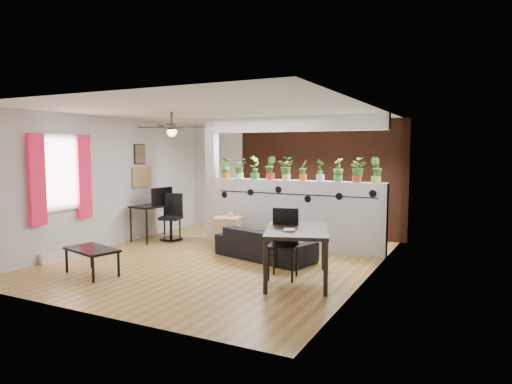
# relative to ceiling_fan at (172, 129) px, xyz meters

# --- Properties ---
(room_shell) EXTENTS (6.30, 7.10, 2.90)m
(room_shell) POSITION_rel_ceiling_fan_xyz_m (0.80, 0.30, -1.01)
(room_shell) COLOR olive
(room_shell) RESTS_ON ground
(partition_wall) EXTENTS (3.60, 0.18, 1.35)m
(partition_wall) POSITION_rel_ceiling_fan_xyz_m (1.60, 1.80, -1.64)
(partition_wall) COLOR #BCBCC1
(partition_wall) RESTS_ON ground
(ceiling_header) EXTENTS (3.60, 0.18, 0.30)m
(ceiling_header) POSITION_rel_ceiling_fan_xyz_m (1.60, 1.80, 0.14)
(ceiling_header) COLOR silver
(ceiling_header) RESTS_ON room_shell
(pier_column) EXTENTS (0.22, 0.20, 2.60)m
(pier_column) POSITION_rel_ceiling_fan_xyz_m (-0.31, 1.80, -1.01)
(pier_column) COLOR #BCBCC1
(pier_column) RESTS_ON ground
(brick_panel) EXTENTS (3.90, 0.05, 2.60)m
(brick_panel) POSITION_rel_ceiling_fan_xyz_m (1.60, 3.27, -1.01)
(brick_panel) COLOR #97442B
(brick_panel) RESTS_ON ground
(vine_decal) EXTENTS (3.31, 0.01, 0.30)m
(vine_decal) POSITION_rel_ceiling_fan_xyz_m (1.60, 1.70, -1.23)
(vine_decal) COLOR black
(vine_decal) RESTS_ON partition_wall
(window_assembly) EXTENTS (0.09, 1.30, 1.55)m
(window_assembly) POSITION_rel_ceiling_fan_xyz_m (-1.76, -0.90, -0.81)
(window_assembly) COLOR white
(window_assembly) RESTS_ON room_shell
(baseboard_heater) EXTENTS (0.08, 1.00, 0.18)m
(baseboard_heater) POSITION_rel_ceiling_fan_xyz_m (-1.74, -0.90, -2.22)
(baseboard_heater) COLOR silver
(baseboard_heater) RESTS_ON ground
(corkboard) EXTENTS (0.03, 0.60, 0.45)m
(corkboard) POSITION_rel_ceiling_fan_xyz_m (-1.78, 1.25, -0.96)
(corkboard) COLOR #9F7A4C
(corkboard) RESTS_ON room_shell
(framed_art) EXTENTS (0.03, 0.34, 0.44)m
(framed_art) POSITION_rel_ceiling_fan_xyz_m (-1.78, 1.20, -0.46)
(framed_art) COLOR #8C7259
(framed_art) RESTS_ON room_shell
(ceiling_fan) EXTENTS (1.19, 1.19, 0.43)m
(ceiling_fan) POSITION_rel_ceiling_fan_xyz_m (0.00, 0.00, 0.00)
(ceiling_fan) COLOR black
(ceiling_fan) RESTS_ON room_shell
(potted_plant_0) EXTENTS (0.28, 0.26, 0.45)m
(potted_plant_0) POSITION_rel_ceiling_fan_xyz_m (0.02, 1.80, -0.73)
(potted_plant_0) COLOR orange
(potted_plant_0) RESTS_ON partition_wall
(potted_plant_1) EXTENTS (0.27, 0.25, 0.42)m
(potted_plant_1) POSITION_rel_ceiling_fan_xyz_m (0.37, 1.80, -0.74)
(potted_plant_1) COLOR white
(potted_plant_1) RESTS_ON partition_wall
(potted_plant_2) EXTENTS (0.28, 0.31, 0.48)m
(potted_plant_2) POSITION_rel_ceiling_fan_xyz_m (0.72, 1.80, -0.71)
(potted_plant_2) COLOR #2E8036
(potted_plant_2) RESTS_ON partition_wall
(potted_plant_3) EXTENTS (0.28, 0.25, 0.47)m
(potted_plant_3) POSITION_rel_ceiling_fan_xyz_m (1.07, 1.80, -0.72)
(potted_plant_3) COLOR red
(potted_plant_3) RESTS_ON partition_wall
(potted_plant_4) EXTENTS (0.25, 0.21, 0.46)m
(potted_plant_4) POSITION_rel_ceiling_fan_xyz_m (1.42, 1.80, -0.72)
(potted_plant_4) COLOR #EBCA53
(potted_plant_4) RESTS_ON partition_wall
(potted_plant_5) EXTENTS (0.22, 0.24, 0.40)m
(potted_plant_5) POSITION_rel_ceiling_fan_xyz_m (1.78, 1.80, -0.75)
(potted_plant_5) COLOR #D25618
(potted_plant_5) RESTS_ON partition_wall
(potted_plant_6) EXTENTS (0.27, 0.26, 0.42)m
(potted_plant_6) POSITION_rel_ceiling_fan_xyz_m (2.13, 1.80, -0.74)
(potted_plant_6) COLOR silver
(potted_plant_6) RESTS_ON partition_wall
(potted_plant_7) EXTENTS (0.29, 0.28, 0.44)m
(potted_plant_7) POSITION_rel_ceiling_fan_xyz_m (2.48, 1.80, -0.73)
(potted_plant_7) COLOR #449536
(potted_plant_7) RESTS_ON partition_wall
(potted_plant_8) EXTENTS (0.31, 0.30, 0.46)m
(potted_plant_8) POSITION_rel_ceiling_fan_xyz_m (2.83, 1.80, -0.72)
(potted_plant_8) COLOR #B3351C
(potted_plant_8) RESTS_ON partition_wall
(potted_plant_9) EXTENTS (0.26, 0.21, 0.47)m
(potted_plant_9) POSITION_rel_ceiling_fan_xyz_m (3.18, 1.80, -0.72)
(potted_plant_9) COLOR #C4CA47
(potted_plant_9) RESTS_ON partition_wall
(sofa) EXTENTS (1.89, 1.15, 0.52)m
(sofa) POSITION_rel_ceiling_fan_xyz_m (1.46, 0.72, -2.06)
(sofa) COLOR black
(sofa) RESTS_ON ground
(cube_shelf) EXTENTS (0.59, 0.54, 0.61)m
(cube_shelf) POSITION_rel_ceiling_fan_xyz_m (0.40, 1.25, -2.01)
(cube_shelf) COLOR tan
(cube_shelf) RESTS_ON ground
(cup) EXTENTS (0.16, 0.16, 0.09)m
(cup) POSITION_rel_ceiling_fan_xyz_m (0.45, 1.25, -1.66)
(cup) COLOR gray
(cup) RESTS_ON cube_shelf
(computer_desk) EXTENTS (0.68, 1.12, 0.77)m
(computer_desk) POSITION_rel_ceiling_fan_xyz_m (-1.39, 1.22, -1.62)
(computer_desk) COLOR black
(computer_desk) RESTS_ON ground
(monitor) EXTENTS (0.35, 0.09, 0.20)m
(monitor) POSITION_rel_ceiling_fan_xyz_m (-1.39, 1.37, -1.45)
(monitor) COLOR black
(monitor) RESTS_ON computer_desk
(office_chair) EXTENTS (0.51, 0.52, 0.98)m
(office_chair) POSITION_rel_ceiling_fan_xyz_m (-1.05, 1.34, -1.88)
(office_chair) COLOR black
(office_chair) RESTS_ON ground
(dining_table) EXTENTS (1.32, 1.67, 0.80)m
(dining_table) POSITION_rel_ceiling_fan_xyz_m (2.49, -0.31, -1.60)
(dining_table) COLOR black
(dining_table) RESTS_ON ground
(book) EXTENTS (0.23, 0.27, 0.02)m
(book) POSITION_rel_ceiling_fan_xyz_m (2.39, -0.61, -1.51)
(book) COLOR gray
(book) RESTS_ON dining_table
(folding_chair) EXTENTS (0.50, 0.50, 1.05)m
(folding_chair) POSITION_rel_ceiling_fan_xyz_m (2.24, -0.21, -1.69)
(folding_chair) COLOR black
(folding_chair) RESTS_ON ground
(coffee_table) EXTENTS (1.00, 0.72, 0.42)m
(coffee_table) POSITION_rel_ceiling_fan_xyz_m (-0.49, -1.44, -1.94)
(coffee_table) COLOR black
(coffee_table) RESTS_ON ground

